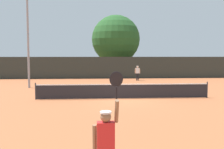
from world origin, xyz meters
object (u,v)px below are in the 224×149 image
at_px(large_tree, 116,39).
at_px(parked_car_far, 170,68).
at_px(light_pole, 28,28).
at_px(parked_car_mid, 121,69).
at_px(parked_car_near, 86,69).
at_px(tennis_ball, 163,95).
at_px(player_receiving, 137,72).
at_px(player_serving, 106,137).

xyz_separation_m(large_tree, parked_car_far, (8.93, 4.36, -4.17)).
xyz_separation_m(light_pole, parked_car_far, (17.45, 17.15, -4.37)).
bearing_deg(parked_car_mid, parked_car_near, 174.05).
xyz_separation_m(tennis_ball, parked_car_mid, (-0.98, 19.88, 0.74)).
bearing_deg(light_pole, tennis_ball, -24.64).
height_order(parked_car_near, parked_car_mid, same).
height_order(player_receiving, large_tree, large_tree).
xyz_separation_m(tennis_ball, large_tree, (-1.92, 17.58, 4.91)).
bearing_deg(parked_car_mid, tennis_ball, -92.78).
bearing_deg(player_receiving, parked_car_mid, -84.57).
relative_size(light_pole, parked_car_far, 2.06).
xyz_separation_m(player_receiving, parked_car_far, (7.10, 11.53, -0.21)).
relative_size(player_serving, large_tree, 0.30).
xyz_separation_m(player_receiving, large_tree, (-1.84, 7.18, 3.96)).
relative_size(tennis_ball, large_tree, 0.01).
height_order(parked_car_mid, parked_car_far, same).
height_order(light_pole, large_tree, light_pole).
relative_size(parked_car_near, parked_car_far, 1.00).
distance_m(player_serving, parked_car_near, 32.19).
bearing_deg(player_serving, parked_car_far, 71.39).
distance_m(large_tree, parked_car_mid, 4.86).
bearing_deg(player_receiving, parked_car_near, -57.83).
distance_m(player_serving, parked_car_mid, 32.31).
distance_m(player_receiving, parked_car_mid, 9.53).
height_order(player_serving, tennis_ball, player_serving).
bearing_deg(player_serving, parked_car_mid, 83.77).
xyz_separation_m(player_serving, player_receiving, (4.41, 22.64, -0.11)).
distance_m(light_pole, large_tree, 15.37).
height_order(player_serving, parked_car_far, player_serving).
distance_m(light_pole, parked_car_mid, 18.34).
relative_size(tennis_ball, parked_car_mid, 0.02).
distance_m(parked_car_near, parked_car_far, 13.24).
bearing_deg(tennis_ball, parked_car_near, 106.94).
bearing_deg(parked_car_near, player_serving, -95.49).
bearing_deg(light_pole, parked_car_far, 44.49).
bearing_deg(large_tree, tennis_ball, -83.77).
distance_m(large_tree, parked_car_near, 6.33).
bearing_deg(large_tree, player_serving, -94.93).
bearing_deg(parked_car_far, player_receiving, -130.18).
height_order(light_pole, parked_car_near, light_pole).
xyz_separation_m(player_serving, tennis_ball, (4.49, 12.23, -1.06)).
distance_m(player_serving, large_tree, 30.17).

